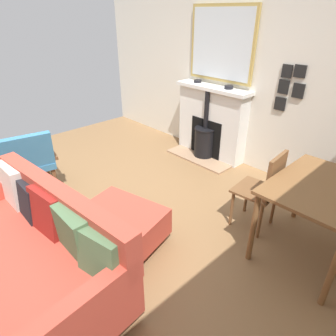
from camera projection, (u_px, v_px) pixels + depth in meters
ground_plane at (94, 219)px, 3.29m from camera, size 4.87×5.47×0.01m
wall_left at (234, 65)px, 4.11m from camera, size 0.12×5.47×2.79m
fireplace at (210, 126)px, 4.53m from camera, size 0.56×1.22×1.10m
mirror_over_mantel at (221, 44)px, 4.05m from camera, size 0.04×1.07×0.99m
mantel_bowl_near at (198, 81)px, 4.46m from camera, size 0.12×0.12×0.04m
mantel_bowl_far at (229, 87)px, 4.08m from camera, size 0.12×0.12×0.05m
sofa at (30, 253)px, 2.32m from camera, size 1.07×1.87×0.84m
ottoman at (121, 224)px, 2.85m from camera, size 0.78×0.90×0.37m
armchair_accent at (26, 160)px, 3.53m from camera, size 0.77×0.69×0.84m
dining_table at (321, 196)px, 2.53m from camera, size 1.02×0.77×0.75m
dining_chair_near_fireplace at (265, 186)px, 2.93m from camera, size 0.43×0.43×0.88m
photo_gallery_row at (289, 86)px, 3.57m from camera, size 0.02×0.34×0.58m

